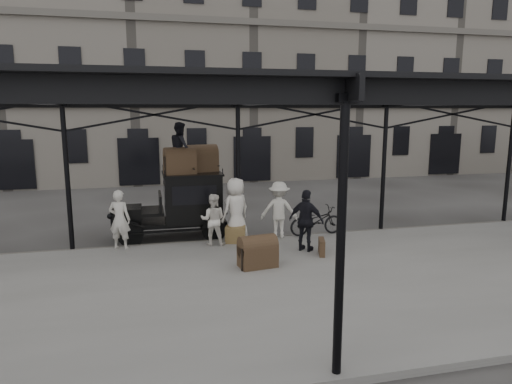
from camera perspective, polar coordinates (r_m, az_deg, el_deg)
ground at (r=12.85m, az=-0.41°, el=-8.81°), size 120.00×120.00×0.00m
platform at (r=11.00m, az=1.98°, el=-11.73°), size 28.00×8.00×0.15m
canopy at (r=10.49m, az=1.73°, el=12.45°), size 22.50×9.00×4.74m
building_frontage at (r=30.10m, az=-8.46°, el=15.45°), size 64.00×8.00×14.00m
taxi at (r=15.19m, az=-9.13°, el=-1.25°), size 3.65×1.55×2.18m
porter_left at (r=13.93m, az=-16.68°, el=-3.32°), size 0.75×0.62×1.77m
porter_midleft at (r=13.83m, az=-5.41°, el=-3.44°), size 0.89×0.77×1.57m
porter_centre at (r=14.21m, az=-2.53°, el=-2.18°), size 1.15×1.02×1.98m
porter_official at (r=13.23m, az=6.31°, el=-3.57°), size 1.08×1.03×1.80m
porter_right at (r=14.56m, az=2.90°, el=-2.23°), size 1.33×1.02×1.81m
bicycle at (r=15.05m, az=7.54°, el=-3.56°), size 1.86×0.76×0.96m
porter_roof at (r=14.85m, az=-9.41°, el=5.48°), size 0.71×0.87×1.64m
steamer_trunk_roof_near at (r=14.74m, az=-9.51°, el=3.63°), size 1.04×0.72×0.71m
steamer_trunk_roof_far at (r=15.25m, az=-6.81°, el=3.97°), size 1.11×0.80×0.74m
steamer_trunk_platform at (r=11.98m, az=0.21°, el=-7.70°), size 1.03×0.71×0.70m
wicker_hamper at (r=14.17m, az=-2.59°, el=-5.31°), size 0.70×0.60×0.50m
suitcase_upright at (r=13.10m, az=8.21°, el=-6.81°), size 0.32×0.62×0.45m
suitcase_flat at (r=11.86m, az=-0.48°, el=-8.67°), size 0.61×0.21×0.40m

